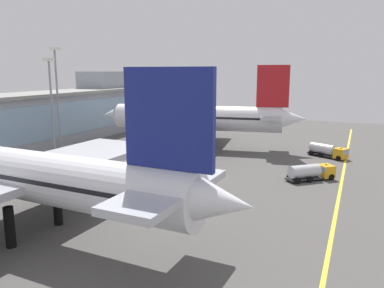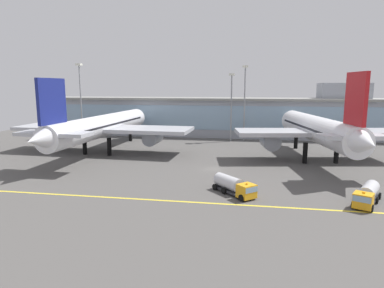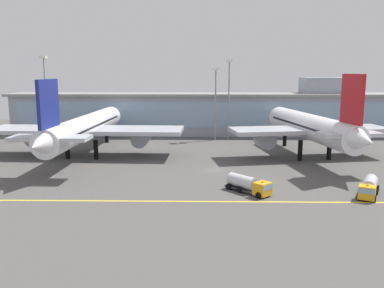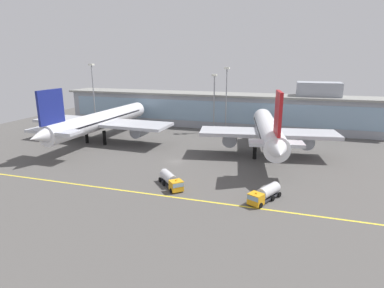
% 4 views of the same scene
% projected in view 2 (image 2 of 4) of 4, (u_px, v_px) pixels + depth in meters
% --- Properties ---
extents(ground_plane, '(182.61, 182.61, 0.00)m').
position_uv_depth(ground_plane, '(213.00, 169.00, 74.48)').
color(ground_plane, '#514F4C').
extents(taxiway_centreline_stripe, '(146.09, 0.50, 0.01)m').
position_uv_depth(taxiway_centreline_stripe, '(198.00, 203.00, 53.11)').
color(taxiway_centreline_stripe, yellow).
rests_on(taxiway_centreline_stripe, ground).
extents(terminal_building, '(133.44, 14.00, 19.07)m').
position_uv_depth(terminal_building, '(233.00, 116.00, 121.85)').
color(terminal_building, '#9399A3').
rests_on(terminal_building, ground).
extents(airliner_near_left, '(48.91, 60.48, 19.64)m').
position_uv_depth(airliner_near_left, '(102.00, 127.00, 92.01)').
color(airliner_near_left, black).
rests_on(airliner_near_left, ground).
extents(airliner_near_right, '(40.08, 52.33, 20.63)m').
position_uv_depth(airliner_near_right, '(317.00, 130.00, 81.94)').
color(airliner_near_right, black).
rests_on(airliner_near_right, ground).
extents(fuel_tanker_truck, '(6.30, 9.16, 2.90)m').
position_uv_depth(fuel_tanker_truck, '(367.00, 195.00, 52.19)').
color(fuel_tanker_truck, black).
rests_on(fuel_tanker_truck, ground).
extents(baggage_tug_near, '(7.90, 8.30, 2.90)m').
position_uv_depth(baggage_tug_near, '(235.00, 186.00, 56.80)').
color(baggage_tug_near, black).
rests_on(baggage_tug_near, ground).
extents(apron_light_mast_west, '(1.80, 1.80, 22.06)m').
position_uv_depth(apron_light_mast_west, '(231.00, 97.00, 109.71)').
color(apron_light_mast_west, gray).
rests_on(apron_light_mast_west, ground).
extents(apron_light_mast_centre, '(1.80, 1.80, 24.63)m').
position_uv_depth(apron_light_mast_centre, '(245.00, 92.00, 110.84)').
color(apron_light_mast_centre, gray).
rests_on(apron_light_mast_centre, ground).
extents(apron_light_mast_east, '(1.80, 1.80, 25.67)m').
position_uv_depth(apron_light_mast_east, '(80.00, 90.00, 117.29)').
color(apron_light_mast_east, gray).
rests_on(apron_light_mast_east, ground).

